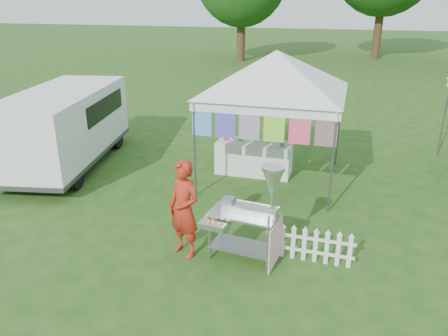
% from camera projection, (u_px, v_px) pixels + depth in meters
% --- Properties ---
extents(ground, '(120.00, 120.00, 0.00)m').
position_uv_depth(ground, '(233.00, 255.00, 7.35)').
color(ground, '#214914').
rests_on(ground, ground).
extents(canopy_main, '(4.24, 4.24, 3.45)m').
position_uv_depth(canopy_main, '(277.00, 51.00, 9.39)').
color(canopy_main, '#59595E').
rests_on(canopy_main, ground).
extents(donut_cart, '(1.28, 0.80, 1.68)m').
position_uv_depth(donut_cart, '(254.00, 207.00, 6.83)').
color(donut_cart, gray).
rests_on(donut_cart, ground).
extents(vendor, '(0.72, 0.61, 1.67)m').
position_uv_depth(vendor, '(184.00, 209.00, 7.10)').
color(vendor, '#B02615').
rests_on(vendor, ground).
extents(cargo_van, '(2.71, 4.89, 1.92)m').
position_uv_depth(cargo_van, '(66.00, 125.00, 11.08)').
color(cargo_van, white).
rests_on(cargo_van, ground).
extents(picket_fence, '(1.44, 0.05, 0.56)m').
position_uv_depth(picket_fence, '(310.00, 246.00, 7.08)').
color(picket_fence, white).
rests_on(picket_fence, ground).
extents(display_table, '(1.80, 0.70, 0.80)m').
position_uv_depth(display_table, '(254.00, 158.00, 10.65)').
color(display_table, white).
rests_on(display_table, ground).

